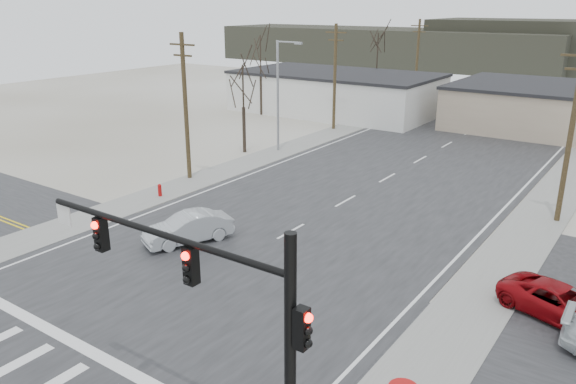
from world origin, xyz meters
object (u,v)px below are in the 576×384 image
object	(u,v)px
fire_hydrant	(160,190)
car_far_a	(523,115)
car_far_b	(474,88)
car_parked_red	(560,303)
traffic_signal_mast	(226,311)
sedan_crossing	(188,228)

from	to	relation	value
fire_hydrant	car_far_a	world-z (taller)	car_far_a
car_far_b	car_parked_red	size ratio (longest dim) A/B	0.87
car_far_b	car_parked_red	world-z (taller)	car_far_b
car_parked_red	car_far_a	bearing A→B (deg)	33.46
traffic_signal_mast	car_parked_red	size ratio (longest dim) A/B	1.91
traffic_signal_mast	fire_hydrant	size ratio (longest dim) A/B	10.29
car_far_a	car_far_b	world-z (taller)	car_far_b
sedan_crossing	car_parked_red	xyz separation A→B (m)	(17.17, 2.97, -0.12)
fire_hydrant	car_far_b	bearing A→B (deg)	87.19
fire_hydrant	car_parked_red	world-z (taller)	car_parked_red
traffic_signal_mast	car_far_b	world-z (taller)	traffic_signal_mast
sedan_crossing	car_parked_red	distance (m)	17.42
car_far_b	fire_hydrant	bearing A→B (deg)	-92.54
traffic_signal_mast	fire_hydrant	distance (m)	23.39
fire_hydrant	car_far_b	world-z (taller)	car_far_b
traffic_signal_mast	car_parked_red	world-z (taller)	traffic_signal_mast
car_far_a	car_far_b	xyz separation A→B (m)	(-10.45, 16.81, 0.00)
traffic_signal_mast	car_far_b	bearing A→B (deg)	102.53
fire_hydrant	car_parked_red	distance (m)	23.85
traffic_signal_mast	car_parked_red	bearing A→B (deg)	66.25
car_parked_red	traffic_signal_mast	bearing A→B (deg)	174.58
car_far_a	traffic_signal_mast	bearing A→B (deg)	98.23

